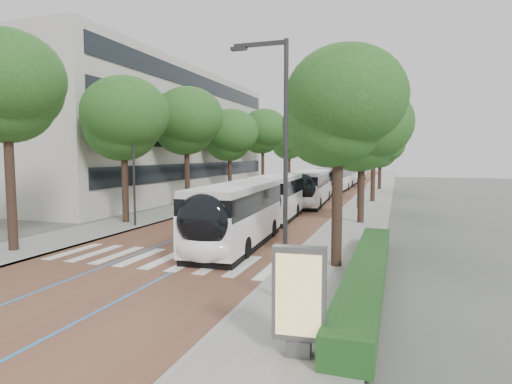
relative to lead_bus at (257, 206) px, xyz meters
The scene contains 22 objects.
ground 8.81m from the lead_bus, 104.00° to the right, with size 160.00×160.00×0.00m, color #51544C.
road 31.71m from the lead_bus, 93.79° to the left, with size 11.00×140.00×0.02m, color brown.
sidewalk_left 33.06m from the lead_bus, 106.89° to the left, with size 4.00×140.00×0.12m, color gray.
sidewalk_right 32.10m from the lead_bus, 80.29° to the left, with size 4.00×140.00×0.12m, color gray.
kerb_left 32.56m from the lead_bus, 103.68° to the left, with size 0.20×140.00×0.14m, color gray.
kerb_right 31.83m from the lead_bus, 83.67° to the left, with size 0.20×140.00×0.14m, color gray.
zebra_crossing 7.81m from the lead_bus, 104.36° to the right, with size 10.55×3.60×0.01m.
lane_line_left 31.86m from the lead_bus, 96.67° to the left, with size 0.12×126.00×0.01m, color blue.
lane_line_right 31.64m from the lead_bus, 90.90° to the left, with size 0.12×126.00×0.01m, color blue.
office_building 29.63m from the lead_bus, 137.74° to the left, with size 18.11×40.00×14.00m.
hedge 10.99m from the lead_bus, 50.17° to the right, with size 1.20×14.00×0.80m, color #163F18.
streetlight_near 12.67m from the lead_bus, 68.35° to the right, with size 1.82×0.20×8.00m.
streetlight_far 14.68m from the lead_bus, 71.60° to the left, with size 1.82×0.20×8.00m.
lamp_post_left 8.57m from the lead_bus, behind, with size 0.14×0.14×8.00m, color #2B2B2D.
trees_left 22.51m from the lead_bus, 116.06° to the left, with size 6.35×60.80×10.27m.
trees_right 17.32m from the lead_bus, 70.40° to the left, with size 6.02×47.33×9.28m.
lead_bus is the anchor object (origin of this frame).
bus_queued_0 15.71m from the lead_bus, 89.12° to the left, with size 3.17×12.51×3.20m.
bus_queued_1 29.36m from the lead_bus, 89.20° to the left, with size 2.81×12.45×3.20m.
bus_queued_2 42.21m from the lead_bus, 89.38° to the left, with size 2.64×12.42×3.20m.
bus_queued_3 56.08m from the lead_bus, 89.31° to the left, with size 2.64×12.42×3.20m.
ad_panel 15.84m from the lead_bus, 68.16° to the right, with size 1.24×0.51×2.52m.
Camera 1 is at (10.04, -15.58, 4.70)m, focal length 30.00 mm.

